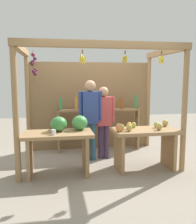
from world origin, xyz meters
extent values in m
plane|color=gray|center=(0.00, 0.00, 0.00)|extent=(12.00, 12.00, 0.00)
cylinder|color=#99754C|center=(-1.47, -0.89, 1.16)|extent=(0.10, 0.10, 2.33)
cylinder|color=#99754C|center=(1.47, -0.89, 1.16)|extent=(0.10, 0.10, 2.33)
cylinder|color=#99754C|center=(-1.47, 0.89, 1.16)|extent=(0.10, 0.10, 2.33)
cylinder|color=#99754C|center=(1.47, 0.89, 1.16)|extent=(0.10, 0.10, 2.33)
cube|color=#99754C|center=(0.00, -0.89, 2.27)|extent=(3.03, 0.12, 0.12)
cube|color=#99754C|center=(-1.47, 0.00, 2.27)|extent=(0.12, 1.87, 0.12)
cube|color=#99754C|center=(1.47, 0.00, 2.27)|extent=(0.12, 1.87, 0.12)
cube|color=olive|center=(0.00, 0.91, 1.05)|extent=(2.93, 0.04, 2.09)
cylinder|color=brown|center=(0.37, -0.79, 2.16)|extent=(0.02, 0.02, 0.06)
ellipsoid|color=gold|center=(0.39, -0.79, 2.04)|extent=(0.04, 0.07, 0.12)
ellipsoid|color=gold|center=(0.39, -0.77, 2.04)|extent=(0.05, 0.05, 0.13)
ellipsoid|color=gold|center=(0.37, -0.77, 2.06)|extent=(0.05, 0.04, 0.12)
ellipsoid|color=gold|center=(0.34, -0.76, 2.05)|extent=(0.06, 0.05, 0.13)
ellipsoid|color=gold|center=(0.34, -0.79, 2.04)|extent=(0.04, 0.07, 0.12)
ellipsoid|color=gold|center=(0.34, -0.82, 2.04)|extent=(0.05, 0.05, 0.13)
ellipsoid|color=gold|center=(0.37, -0.82, 2.05)|extent=(0.06, 0.04, 0.12)
ellipsoid|color=gold|center=(0.38, -0.81, 2.05)|extent=(0.06, 0.06, 0.13)
cylinder|color=brown|center=(-0.37, -0.77, 2.16)|extent=(0.02, 0.02, 0.06)
ellipsoid|color=yellow|center=(-0.32, -0.77, 2.02)|extent=(0.04, 0.06, 0.14)
ellipsoid|color=yellow|center=(-0.36, -0.74, 2.02)|extent=(0.06, 0.05, 0.14)
ellipsoid|color=yellow|center=(-0.40, -0.74, 2.06)|extent=(0.07, 0.08, 0.14)
ellipsoid|color=yellow|center=(-0.39, -0.79, 2.05)|extent=(0.05, 0.05, 0.14)
ellipsoid|color=yellow|center=(-0.35, -0.80, 2.02)|extent=(0.08, 0.06, 0.14)
cylinder|color=brown|center=(1.03, -0.81, 2.16)|extent=(0.02, 0.02, 0.06)
ellipsoid|color=yellow|center=(1.05, -0.81, 2.03)|extent=(0.04, 0.06, 0.13)
ellipsoid|color=yellow|center=(1.04, -0.77, 2.04)|extent=(0.08, 0.05, 0.14)
ellipsoid|color=yellow|center=(1.00, -0.79, 2.04)|extent=(0.05, 0.06, 0.14)
ellipsoid|color=yellow|center=(1.01, -0.82, 2.04)|extent=(0.05, 0.06, 0.14)
ellipsoid|color=yellow|center=(1.04, -0.84, 2.06)|extent=(0.07, 0.05, 0.14)
cylinder|color=#4C422D|center=(-1.18, -0.61, 1.91)|extent=(0.01, 0.01, 0.55)
sphere|color=#601E42|center=(-1.19, -0.62, 2.11)|extent=(0.07, 0.07, 0.07)
sphere|color=#511938|center=(-1.16, -0.59, 2.05)|extent=(0.06, 0.06, 0.06)
sphere|color=#511938|center=(-1.20, -0.61, 1.99)|extent=(0.07, 0.07, 0.07)
sphere|color=#47142D|center=(-1.21, -0.64, 1.96)|extent=(0.06, 0.06, 0.06)
sphere|color=#511938|center=(-1.15, -0.59, 1.85)|extent=(0.06, 0.06, 0.06)
sphere|color=#511938|center=(-1.18, -0.64, 1.82)|extent=(0.07, 0.07, 0.07)
sphere|color=#601E42|center=(-1.17, -0.59, 1.79)|extent=(0.07, 0.07, 0.07)
cube|color=#99754C|center=(-0.81, -0.66, 0.74)|extent=(1.23, 0.64, 0.06)
cube|color=#99754C|center=(-1.30, -0.66, 0.35)|extent=(0.06, 0.58, 0.71)
cube|color=#99754C|center=(-0.31, -0.66, 0.35)|extent=(0.06, 0.58, 0.71)
ellipsoid|color=#38843D|center=(-0.78, -0.57, 0.90)|extent=(0.36, 0.36, 0.27)
ellipsoid|color=#429347|center=(-0.40, -0.52, 0.90)|extent=(0.38, 0.38, 0.27)
cylinder|color=white|center=(-0.87, -0.84, 0.81)|extent=(0.07, 0.07, 0.09)
cube|color=#99754C|center=(0.81, -0.66, 0.74)|extent=(1.23, 0.64, 0.06)
cube|color=#99754C|center=(0.31, -0.66, 0.35)|extent=(0.06, 0.58, 0.71)
cube|color=#99754C|center=(1.30, -0.66, 0.35)|extent=(0.06, 0.58, 0.71)
ellipsoid|color=#B79E47|center=(0.46, -0.79, 0.83)|extent=(0.14, 0.14, 0.13)
ellipsoid|color=#E07F47|center=(0.27, -0.81, 0.85)|extent=(0.16, 0.16, 0.16)
ellipsoid|color=#B79E47|center=(1.04, -0.78, 0.83)|extent=(0.14, 0.14, 0.13)
ellipsoid|color=gold|center=(0.52, -0.60, 0.84)|extent=(0.11, 0.11, 0.13)
ellipsoid|color=#A8B24C|center=(0.33, -0.76, 0.84)|extent=(0.14, 0.14, 0.14)
ellipsoid|color=#B79E47|center=(1.31, -0.47, 0.84)|extent=(0.11, 0.11, 0.13)
ellipsoid|color=#A8B24C|center=(0.65, -0.49, 0.82)|extent=(0.13, 0.13, 0.11)
ellipsoid|color=#A8B24C|center=(1.08, -0.57, 0.83)|extent=(0.11, 0.11, 0.12)
cube|color=#99754C|center=(-0.79, 0.66, 0.50)|extent=(0.05, 0.20, 1.00)
cube|color=#99754C|center=(1.12, 0.66, 0.50)|extent=(0.05, 0.20, 1.00)
cube|color=#99754C|center=(0.17, 0.66, 0.98)|extent=(1.91, 0.22, 0.04)
cylinder|color=#338C4C|center=(-0.72, 0.66, 1.11)|extent=(0.07, 0.07, 0.23)
cylinder|color=#338C4C|center=(-0.72, 0.66, 1.26)|extent=(0.03, 0.03, 0.06)
cylinder|color=gold|center=(-0.36, 0.66, 1.13)|extent=(0.07, 0.07, 0.26)
cylinder|color=gold|center=(-0.36, 0.66, 1.29)|extent=(0.03, 0.03, 0.06)
cylinder|color=gold|center=(-0.02, 0.66, 1.12)|extent=(0.08, 0.08, 0.24)
cylinder|color=gold|center=(-0.02, 0.66, 1.27)|extent=(0.04, 0.04, 0.06)
cylinder|color=silver|center=(0.34, 0.66, 1.11)|extent=(0.08, 0.08, 0.22)
cylinder|color=silver|center=(0.34, 0.66, 1.25)|extent=(0.04, 0.04, 0.06)
cylinder|color=#994C1E|center=(0.71, 0.66, 1.11)|extent=(0.07, 0.07, 0.23)
cylinder|color=#994C1E|center=(0.71, 0.66, 1.26)|extent=(0.03, 0.03, 0.06)
cylinder|color=#338C4C|center=(1.06, 0.66, 1.14)|extent=(0.06, 0.06, 0.29)
cylinder|color=#338C4C|center=(1.06, 0.66, 1.32)|extent=(0.03, 0.03, 0.06)
cylinder|color=#2D5A75|center=(-0.19, 0.01, 0.39)|extent=(0.11, 0.11, 0.79)
cylinder|color=#2D5A75|center=(-0.07, 0.01, 0.39)|extent=(0.11, 0.11, 0.79)
cube|color=#2D428C|center=(-0.13, 0.01, 1.12)|extent=(0.32, 0.19, 0.66)
cylinder|color=#2D428C|center=(-0.33, 0.01, 1.15)|extent=(0.08, 0.08, 0.60)
cylinder|color=#2D428C|center=(0.07, 0.01, 1.15)|extent=(0.08, 0.08, 0.60)
sphere|color=tan|center=(-0.13, 0.01, 1.56)|extent=(0.23, 0.23, 0.23)
cylinder|color=#422F51|center=(0.10, 0.08, 0.36)|extent=(0.11, 0.11, 0.72)
cylinder|color=#422F51|center=(0.22, 0.08, 0.36)|extent=(0.11, 0.11, 0.72)
cube|color=#BF474C|center=(0.16, 0.08, 1.03)|extent=(0.32, 0.19, 0.61)
cylinder|color=#BF474C|center=(-0.04, 0.08, 1.06)|extent=(0.08, 0.08, 0.55)
cylinder|color=#BF474C|center=(0.36, 0.08, 1.06)|extent=(0.08, 0.08, 0.55)
sphere|color=tan|center=(0.16, 0.08, 1.44)|extent=(0.21, 0.21, 0.21)
camera|label=1|loc=(-0.82, -4.95, 1.71)|focal=39.28mm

